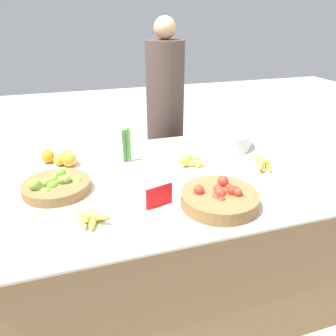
% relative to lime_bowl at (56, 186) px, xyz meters
% --- Properties ---
extents(ground_plane, '(12.00, 12.00, 0.00)m').
position_rel_lime_bowl_xyz_m(ground_plane, '(0.56, -0.01, -0.82)').
color(ground_plane, '#ADA599').
extents(market_table, '(1.68, 1.12, 0.79)m').
position_rel_lime_bowl_xyz_m(market_table, '(0.56, -0.01, -0.42)').
color(market_table, olive).
rests_on(market_table, ground_plane).
extents(lime_bowl, '(0.32, 0.32, 0.10)m').
position_rel_lime_bowl_xyz_m(lime_bowl, '(0.00, 0.00, 0.00)').
color(lime_bowl, olive).
rests_on(lime_bowl, market_table).
extents(tomato_basket, '(0.35, 0.35, 0.11)m').
position_rel_lime_bowl_xyz_m(tomato_basket, '(0.70, -0.35, 0.00)').
color(tomato_basket, olive).
rests_on(tomato_basket, market_table).
extents(orange_pile, '(0.19, 0.17, 0.08)m').
position_rel_lime_bowl_xyz_m(orange_pile, '(0.03, 0.32, 0.01)').
color(orange_pile, orange).
rests_on(orange_pile, market_table).
extents(metal_bowl, '(0.33, 0.33, 0.10)m').
position_rel_lime_bowl_xyz_m(metal_bowl, '(1.03, 0.29, 0.02)').
color(metal_bowl, silver).
rests_on(metal_bowl, market_table).
extents(price_sign, '(0.13, 0.04, 0.10)m').
position_rel_lime_bowl_xyz_m(price_sign, '(0.43, -0.28, 0.02)').
color(price_sign, red).
rests_on(price_sign, market_table).
extents(veg_bundle, '(0.05, 0.05, 0.19)m').
position_rel_lime_bowl_xyz_m(veg_bundle, '(0.39, 0.25, 0.07)').
color(veg_bundle, '#4C8E42').
rests_on(veg_bundle, market_table).
extents(banana_bunch_front_right, '(0.14, 0.16, 0.05)m').
position_rel_lime_bowl_xyz_m(banana_bunch_front_right, '(0.13, -0.31, -0.01)').
color(banana_bunch_front_right, '#EFDB4C').
rests_on(banana_bunch_front_right, market_table).
extents(banana_bunch_middle_left, '(0.16, 0.14, 0.06)m').
position_rel_lime_bowl_xyz_m(banana_bunch_middle_left, '(0.72, 0.09, -0.00)').
color(banana_bunch_middle_left, '#EFDB4C').
rests_on(banana_bunch_middle_left, market_table).
extents(banana_bunch_back_center, '(0.15, 0.18, 0.06)m').
position_rel_lime_bowl_xyz_m(banana_bunch_back_center, '(1.09, -0.06, -0.00)').
color(banana_bunch_back_center, '#EFDB4C').
rests_on(banana_bunch_back_center, market_table).
extents(vendor_person, '(0.28, 0.28, 1.55)m').
position_rel_lime_bowl_xyz_m(vendor_person, '(0.81, 0.86, -0.09)').
color(vendor_person, '#473833').
rests_on(vendor_person, ground_plane).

